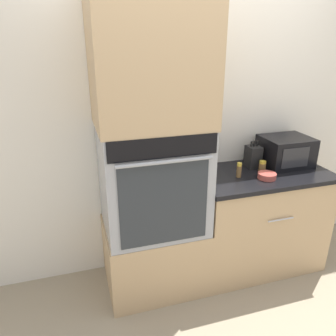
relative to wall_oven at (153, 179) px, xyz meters
name	(u,v)px	position (x,y,z in m)	size (l,w,h in m)	color
ground_plane	(211,296)	(0.38, -0.30, -0.93)	(12.00, 12.00, 0.00)	gray
wall_back	(187,122)	(0.38, 0.33, 0.32)	(8.00, 0.05, 2.50)	silver
oven_cabinet_base	(154,254)	(0.00, 0.00, -0.67)	(0.76, 0.60, 0.54)	tan
wall_oven	(153,179)	(0.00, 0.00, 0.00)	(0.73, 0.64, 0.79)	#9EA0A5
oven_cabinet_upper	(151,58)	(0.00, 0.00, 0.84)	(0.76, 0.60, 0.88)	tan
counter_unit	(257,219)	(0.92, 0.00, -0.49)	(1.10, 0.63, 0.88)	tan
microwave	(285,151)	(1.18, 0.09, 0.07)	(0.40, 0.34, 0.24)	black
knife_block	(253,156)	(0.90, 0.13, 0.03)	(0.11, 0.12, 0.22)	black
bowl	(267,176)	(0.88, -0.13, -0.04)	(0.14, 0.14, 0.04)	#B24C42
condiment_jar_near	(239,170)	(0.68, -0.04, 0.00)	(0.04, 0.04, 0.12)	brown
condiment_jar_mid	(262,166)	(0.92, 0.01, -0.01)	(0.06, 0.06, 0.09)	brown
condiment_jar_far	(199,165)	(0.44, 0.19, -0.01)	(0.04, 0.04, 0.09)	brown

